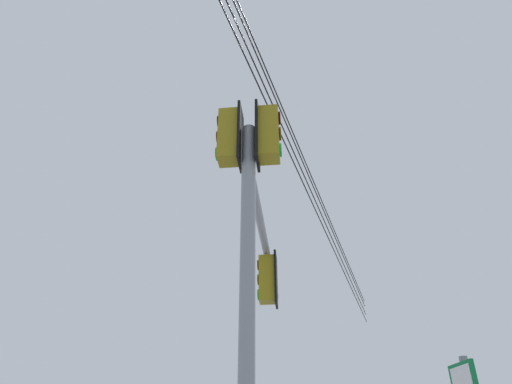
# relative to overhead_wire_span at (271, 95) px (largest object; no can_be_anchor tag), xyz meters

# --- Properties ---
(signal_mast_assembly) EXTENTS (4.49, 4.50, 6.86)m
(signal_mast_assembly) POSITION_rel_overhead_wire_span_xyz_m (-0.35, 0.01, -3.31)
(signal_mast_assembly) COLOR gray
(signal_mast_assembly) RESTS_ON ground
(overhead_wire_span) EXTENTS (22.25, 14.09, 1.53)m
(overhead_wire_span) POSITION_rel_overhead_wire_span_xyz_m (0.00, 0.00, 0.00)
(overhead_wire_span) COLOR black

